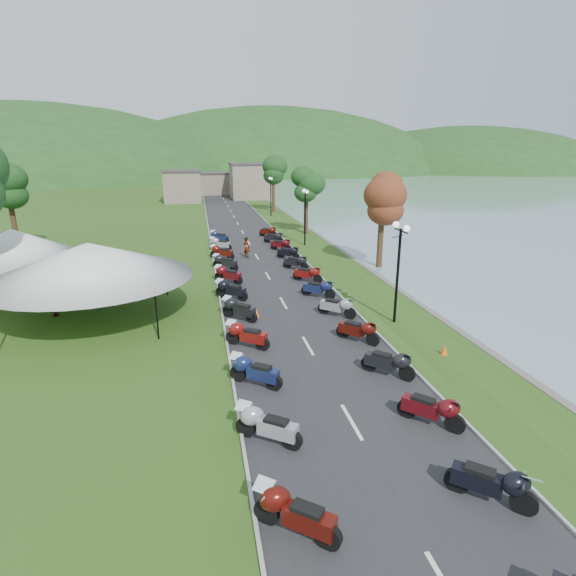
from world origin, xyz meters
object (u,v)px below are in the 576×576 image
pedestrian_a (144,287)px  pedestrian_b (93,285)px  vendor_tent_main (92,282)px  pedestrian_c (55,316)px

pedestrian_a → pedestrian_b: bearing=135.8°
vendor_tent_main → pedestrian_c: 3.08m
pedestrian_b → pedestrian_c: size_ratio=1.11×
pedestrian_b → pedestrian_c: pedestrian_b is taller
pedestrian_a → pedestrian_b: size_ratio=1.03×
vendor_tent_main → pedestrian_a: vendor_tent_main is taller
pedestrian_a → pedestrian_c: pedestrian_a is taller
vendor_tent_main → pedestrian_a: (1.78, 5.47, -2.00)m
pedestrian_c → vendor_tent_main: bearing=26.6°
vendor_tent_main → pedestrian_c: bearing=161.3°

